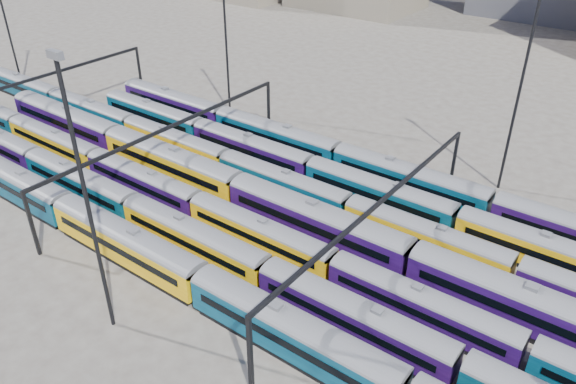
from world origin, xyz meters
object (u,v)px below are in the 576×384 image
Objects in this scene: rake_1 at (266,271)px; rake_2 at (197,203)px; mast_2 at (85,195)px; rake_0 at (201,281)px.

rake_2 is at bearing 160.75° from rake_1.
rake_2 is 4.41× the size of mast_2.
rake_0 is 1.13× the size of rake_2.
rake_2 is 21.35m from mast_2.
mast_2 is at bearing -125.34° from rake_1.
rake_0 is at bearing -127.82° from rake_1.
rake_1 is at bearing -19.25° from rake_2.
rake_0 is at bearing 56.53° from mast_2.
mast_2 reaches higher than rake_0.
mast_2 is (-8.51, -12.00, 11.43)m from rake_1.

